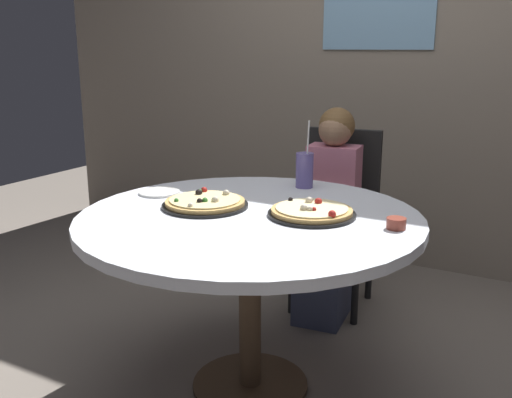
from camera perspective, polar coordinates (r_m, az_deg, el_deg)
The scene contains 10 objects.
ground_plane at distance 2.55m, azimuth -0.57°, elevation -17.94°, with size 8.00×8.00×0.00m, color slate.
wall_with_window at distance 3.80m, azimuth 13.22°, elevation 15.53°, with size 5.20×0.14×2.90m.
dining_table at distance 2.26m, azimuth -0.61°, elevation -3.62°, with size 1.33×1.33×0.75m.
chair_wooden at distance 3.16m, azimuth 8.10°, elevation -0.91°, with size 0.44×0.44×0.95m.
diner_child at distance 3.01m, azimuth 7.14°, elevation -2.62°, with size 0.29×0.42×1.08m.
pizza_veggie at distance 2.34m, azimuth -5.04°, elevation -0.38°, with size 0.35×0.35×0.05m.
pizza_cheese at distance 2.22m, azimuth 5.52°, elevation -1.25°, with size 0.34×0.34×0.05m.
soda_cup at distance 2.65m, azimuth 4.83°, elevation 2.86°, with size 0.08×0.08×0.31m.
sauce_bowl at distance 2.11m, azimuth 13.66°, elevation -2.35°, with size 0.07×0.07×0.04m, color brown.
plate_small at distance 2.58m, azimuth -9.51°, elevation 0.65°, with size 0.18×0.18×0.01m, color white.
Camera 1 is at (1.06, -1.86, 1.38)m, focal length 40.58 mm.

